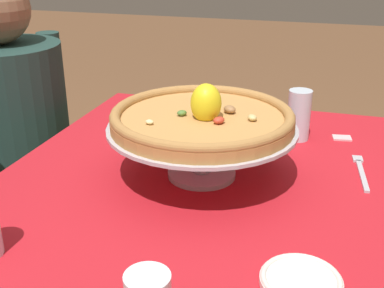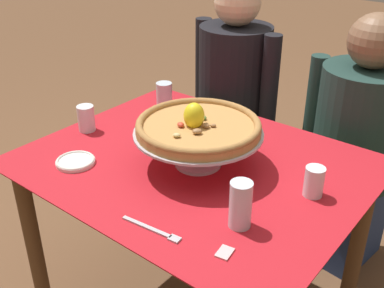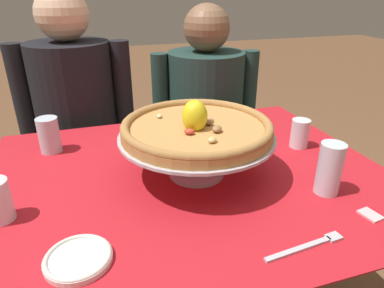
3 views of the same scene
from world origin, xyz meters
TOP-DOWN VIEW (x-y plane):
  - dining_table at (0.00, 0.00)m, footprint 1.14×0.92m
  - pizza_stand at (0.02, -0.01)m, footprint 0.43×0.43m
  - pizza at (0.02, -0.01)m, footprint 0.41×0.41m
  - water_glass_front_right at (0.31, -0.20)m, footprint 0.06×0.06m
  - water_glass_side_right at (0.41, 0.07)m, footprint 0.06×0.06m
  - side_plate at (-0.31, -0.26)m, footprint 0.13×0.13m
  - dinner_fork at (0.15, -0.37)m, footprint 0.19×0.04m
  - sugar_packet at (0.35, -0.32)m, footprint 0.04×0.06m
  - diner_right at (0.31, 0.73)m, footprint 0.53×0.42m

SIDE VIEW (x-z plane):
  - diner_right at x=0.31m, z-range -0.01..1.14m
  - dining_table at x=0.00m, z-range 0.25..0.98m
  - sugar_packet at x=0.35m, z-range 0.72..0.73m
  - dinner_fork at x=0.15m, z-range 0.72..0.73m
  - side_plate at x=-0.31m, z-range 0.72..0.74m
  - water_glass_side_right at x=0.41m, z-range 0.72..0.81m
  - water_glass_front_right at x=0.31m, z-range 0.71..0.85m
  - pizza_stand at x=0.02m, z-range 0.76..0.88m
  - pizza at x=0.02m, z-range 0.82..0.92m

